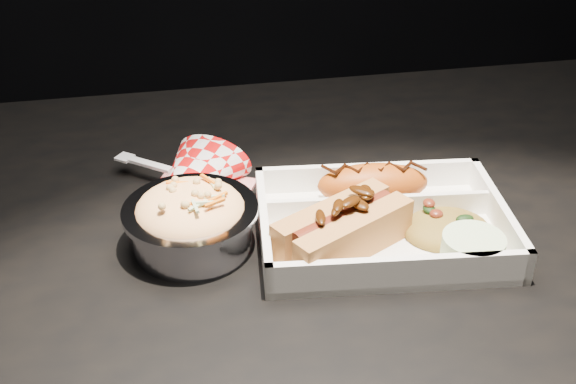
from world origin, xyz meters
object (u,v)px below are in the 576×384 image
at_px(dining_table, 344,297).
at_px(hotdog, 343,226).
at_px(food_tray, 381,228).
at_px(napkin_fork, 189,178).
at_px(fried_pastry, 373,184).
at_px(foil_coleslaw_cup, 191,218).

bearing_deg(dining_table, hotdog, -113.51).
bearing_deg(food_tray, napkin_fork, 152.05).
height_order(fried_pastry, foil_coleslaw_cup, foil_coleslaw_cup).
bearing_deg(food_tray, dining_table, 159.11).
xyz_separation_m(foil_coleslaw_cup, napkin_fork, (0.00, 0.11, -0.02)).
bearing_deg(hotdog, foil_coleslaw_cup, 135.59).
bearing_deg(foil_coleslaw_cup, hotdog, -15.83).
relative_size(foil_coleslaw_cup, napkin_fork, 0.83).
height_order(food_tray, hotdog, hotdog).
distance_m(food_tray, fried_pastry, 0.06).
height_order(dining_table, fried_pastry, fried_pastry).
relative_size(dining_table, hotdog, 8.07).
relative_size(dining_table, food_tray, 4.49).
bearing_deg(napkin_fork, fried_pastry, 17.92).
distance_m(food_tray, hotdog, 0.06).
height_order(fried_pastry, napkin_fork, napkin_fork).
xyz_separation_m(dining_table, fried_pastry, (0.04, 0.04, 0.12)).
xyz_separation_m(hotdog, napkin_fork, (-0.14, 0.15, -0.02)).
height_order(dining_table, hotdog, hotdog).
distance_m(dining_table, hotdog, 0.13).
distance_m(fried_pastry, hotdog, 0.09).
bearing_deg(foil_coleslaw_cup, food_tray, -5.65).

